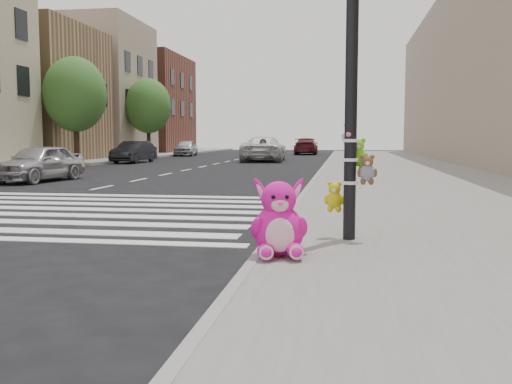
% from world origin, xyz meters
% --- Properties ---
extents(ground, '(120.00, 120.00, 0.00)m').
position_xyz_m(ground, '(0.00, 0.00, 0.00)').
color(ground, black).
rests_on(ground, ground).
extents(sidewalk_near, '(7.00, 80.00, 0.14)m').
position_xyz_m(sidewalk_near, '(5.00, 10.00, 0.07)').
color(sidewalk_near, slate).
rests_on(sidewalk_near, ground).
extents(sidewalk_far, '(6.00, 80.00, 0.14)m').
position_xyz_m(sidewalk_far, '(-13.50, 20.00, 0.07)').
color(sidewalk_far, slate).
rests_on(sidewalk_far, ground).
extents(curb_edge, '(0.12, 80.00, 0.15)m').
position_xyz_m(curb_edge, '(1.55, 10.00, 0.07)').
color(curb_edge, gray).
rests_on(curb_edge, ground).
extents(crosswalk, '(11.00, 6.00, 0.01)m').
position_xyz_m(crosswalk, '(-4.50, 5.20, 0.01)').
color(crosswalk, silver).
rests_on(crosswalk, ground).
extents(bld_far_c, '(6.00, 8.00, 8.00)m').
position_xyz_m(bld_far_c, '(-15.50, 26.00, 4.00)').
color(bld_far_c, '#A38156').
rests_on(bld_far_c, ground).
extents(bld_far_d, '(6.00, 8.00, 10.00)m').
position_xyz_m(bld_far_d, '(-15.50, 35.00, 5.00)').
color(bld_far_d, gray).
rests_on(bld_far_d, ground).
extents(bld_far_e, '(6.00, 10.00, 9.00)m').
position_xyz_m(bld_far_e, '(-15.50, 46.00, 4.50)').
color(bld_far_e, brown).
rests_on(bld_far_e, ground).
extents(signal_pole, '(0.69, 0.50, 4.00)m').
position_xyz_m(signal_pole, '(2.61, 1.82, 1.76)').
color(signal_pole, black).
rests_on(signal_pole, sidewalk_near).
extents(tree_far_b, '(3.20, 3.20, 5.44)m').
position_xyz_m(tree_far_b, '(-11.20, 22.00, 3.65)').
color(tree_far_b, '#382619').
rests_on(tree_far_b, sidewalk_far).
extents(tree_far_c, '(3.20, 3.20, 5.44)m').
position_xyz_m(tree_far_c, '(-11.20, 33.00, 3.65)').
color(tree_far_c, '#382619').
rests_on(tree_far_c, sidewalk_far).
extents(pink_bunny, '(0.67, 0.75, 0.91)m').
position_xyz_m(pink_bunny, '(1.81, 0.57, 0.51)').
color(pink_bunny, '#F114A4').
rests_on(pink_bunny, sidewalk_near).
extents(red_teddy, '(0.15, 0.12, 0.19)m').
position_xyz_m(red_teddy, '(1.80, 0.50, 0.23)').
color(red_teddy, '#A7102F').
rests_on(red_teddy, sidewalk_near).
extents(car_silver_far, '(1.90, 3.82, 1.25)m').
position_xyz_m(car_silver_far, '(-7.57, 11.94, 0.63)').
color(car_silver_far, '#B7B7BC').
rests_on(car_silver_far, ground).
extents(car_dark_far, '(1.54, 3.87, 1.25)m').
position_xyz_m(car_dark_far, '(-9.50, 25.63, 0.63)').
color(car_dark_far, black).
rests_on(car_dark_far, ground).
extents(car_white_near, '(2.78, 5.51, 1.50)m').
position_xyz_m(car_white_near, '(-2.40, 28.86, 0.75)').
color(car_white_near, silver).
rests_on(car_white_near, ground).
extents(car_maroon_near, '(2.08, 4.84, 1.39)m').
position_xyz_m(car_maroon_near, '(-0.76, 42.94, 0.69)').
color(car_maroon_near, '#58191F').
rests_on(car_maroon_near, ground).
extents(car_silver_deep, '(1.86, 3.86, 1.27)m').
position_xyz_m(car_silver_deep, '(-9.80, 37.61, 0.63)').
color(car_silver_deep, silver).
rests_on(car_silver_deep, ground).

